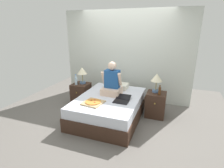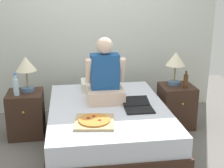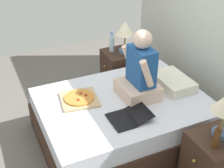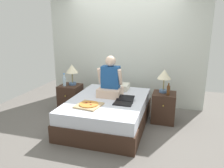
# 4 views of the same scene
# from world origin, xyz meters

# --- Properties ---
(ground_plane) EXTENTS (5.65, 5.65, 0.00)m
(ground_plane) POSITION_xyz_m (0.00, 0.00, 0.00)
(ground_plane) COLOR #66605B
(wall_back) EXTENTS (3.65, 0.12, 2.50)m
(wall_back) POSITION_xyz_m (0.00, 1.30, 1.25)
(wall_back) COLOR silver
(wall_back) RESTS_ON ground
(bed) EXTENTS (1.40, 1.88, 0.52)m
(bed) POSITION_xyz_m (0.00, 0.00, 0.25)
(bed) COLOR #382319
(bed) RESTS_ON ground
(nightstand_left) EXTENTS (0.44, 0.47, 0.58)m
(nightstand_left) POSITION_xyz_m (-1.00, 0.45, 0.29)
(nightstand_left) COLOR #382319
(nightstand_left) RESTS_ON ground
(lamp_on_left_nightstand) EXTENTS (0.26, 0.26, 0.45)m
(lamp_on_left_nightstand) POSITION_xyz_m (-0.96, 0.50, 0.91)
(lamp_on_left_nightstand) COLOR #4C6B93
(lamp_on_left_nightstand) RESTS_ON nightstand_left
(water_bottle) EXTENTS (0.07, 0.07, 0.28)m
(water_bottle) POSITION_xyz_m (-1.08, 0.36, 0.69)
(water_bottle) COLOR silver
(water_bottle) RESTS_ON nightstand_left
(nightstand_right) EXTENTS (0.44, 0.47, 0.58)m
(nightstand_right) POSITION_xyz_m (1.00, 0.45, 0.29)
(nightstand_right) COLOR #382319
(nightstand_right) RESTS_ON ground
(lamp_on_right_nightstand) EXTENTS (0.26, 0.26, 0.45)m
(lamp_on_right_nightstand) POSITION_xyz_m (0.97, 0.50, 0.91)
(lamp_on_right_nightstand) COLOR #4C6B93
(lamp_on_right_nightstand) RESTS_ON nightstand_right
(beer_bottle) EXTENTS (0.06, 0.06, 0.23)m
(beer_bottle) POSITION_xyz_m (1.07, 0.35, 0.68)
(beer_bottle) COLOR #512D14
(beer_bottle) RESTS_ON nightstand_right
(pillow) EXTENTS (0.52, 0.34, 0.12)m
(pillow) POSITION_xyz_m (-0.02, 0.66, 0.58)
(pillow) COLOR silver
(pillow) RESTS_ON bed
(person_seated) EXTENTS (0.47, 0.40, 0.78)m
(person_seated) POSITION_xyz_m (-0.01, 0.20, 0.80)
(person_seated) COLOR beige
(person_seated) RESTS_ON bed
(laptop) EXTENTS (0.32, 0.42, 0.07)m
(laptop) POSITION_xyz_m (0.33, -0.12, 0.54)
(laptop) COLOR black
(laptop) RESTS_ON bed
(pizza_box) EXTENTS (0.45, 0.45, 0.05)m
(pizza_box) POSITION_xyz_m (-0.20, -0.44, 0.53)
(pizza_box) COLOR tan
(pizza_box) RESTS_ON bed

